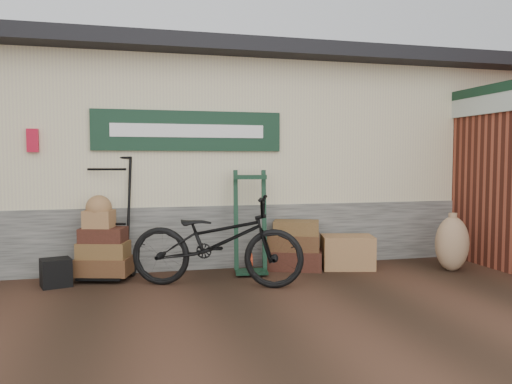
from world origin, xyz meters
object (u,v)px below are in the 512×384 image
porter_trolley (108,216)px  wicker_hamper (347,252)px  suitcase_stack (294,244)px  bicycle (217,236)px  black_trunk (56,273)px  green_barrow (250,222)px

porter_trolley → wicker_hamper: bearing=11.0°
suitcase_stack → wicker_hamper: (0.76, -0.15, -0.11)m
porter_trolley → suitcase_stack: 2.58m
suitcase_stack → wicker_hamper: 0.78m
porter_trolley → suitcase_stack: porter_trolley is taller
wicker_hamper → bicycle: bearing=-164.6°
porter_trolley → bicycle: 1.57m
black_trunk → bicycle: 2.03m
black_trunk → bicycle: bicycle is taller
porter_trolley → black_trunk: size_ratio=4.76×
porter_trolley → green_barrow: size_ratio=1.16×
suitcase_stack → green_barrow: bearing=-171.9°
green_barrow → black_trunk: bearing=-168.4°
green_barrow → bicycle: bearing=-124.7°
wicker_hamper → black_trunk: size_ratio=2.10×
black_trunk → suitcase_stack: bearing=4.2°
porter_trolley → green_barrow: bearing=9.1°
bicycle → wicker_hamper: bearing=-54.2°
black_trunk → porter_trolley: bearing=30.9°
porter_trolley → black_trunk: porter_trolley is taller
suitcase_stack → porter_trolley: bearing=177.0°
porter_trolley → suitcase_stack: size_ratio=2.07×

